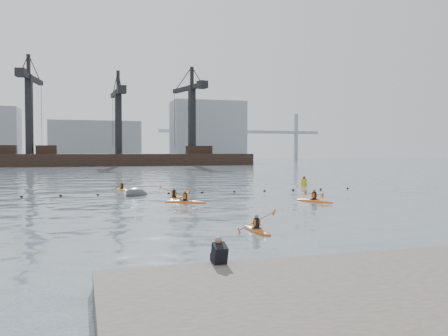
% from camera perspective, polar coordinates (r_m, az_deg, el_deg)
% --- Properties ---
extents(ground, '(400.00, 400.00, 0.00)m').
position_cam_1_polar(ground, '(21.19, 9.53, -8.13)').
color(ground, '#3C4E58').
rests_on(ground, ground).
extents(float_line, '(33.24, 0.73, 0.24)m').
position_cam_1_polar(float_line, '(42.32, -4.70, -3.00)').
color(float_line, black).
rests_on(float_line, ground).
extents(barge_pier, '(72.00, 19.30, 29.50)m').
position_cam_1_polar(barge_pier, '(129.04, -12.66, 1.14)').
color(barge_pier, black).
rests_on(barge_pier, ground).
extents(skyline, '(141.00, 28.00, 22.00)m').
position_cam_1_polar(skyline, '(169.47, -12.80, 3.82)').
color(skyline, gray).
rests_on(skyline, ground).
extents(kayaker_0, '(1.96, 2.85, 1.10)m').
position_cam_1_polar(kayaker_0, '(22.25, 3.95, -7.39)').
color(kayaker_0, '#C05212').
rests_on(kayaker_0, ground).
extents(kayaker_2, '(3.06, 2.24, 1.03)m').
position_cam_1_polar(kayaker_2, '(34.45, -4.71, -4.03)').
color(kayaker_2, '#E55B15').
rests_on(kayaker_2, ground).
extents(kayaker_3, '(2.26, 3.43, 1.24)m').
position_cam_1_polar(kayaker_3, '(36.51, -6.02, -3.69)').
color(kayaker_3, gold).
rests_on(kayaker_3, ground).
extents(kayaker_4, '(2.05, 3.26, 1.06)m').
position_cam_1_polar(kayaker_4, '(35.72, 10.80, -3.84)').
color(kayaker_4, orange).
rests_on(kayaker_4, ground).
extents(kayaker_5, '(1.99, 2.95, 1.17)m').
position_cam_1_polar(kayaker_5, '(46.44, -12.18, -2.52)').
color(kayaker_5, orange).
rests_on(kayaker_5, ground).
extents(mooring_buoy, '(2.89, 2.84, 1.69)m').
position_cam_1_polar(mooring_buoy, '(40.91, -10.42, -3.24)').
color(mooring_buoy, '#434648').
rests_on(mooring_buoy, ground).
extents(nav_buoy, '(0.67, 0.67, 1.22)m').
position_cam_1_polar(nav_buoy, '(52.56, 9.61, -1.68)').
color(nav_buoy, '#C88F14').
rests_on(nav_buoy, ground).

